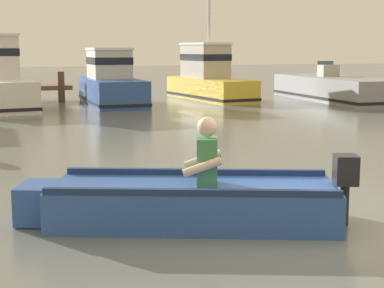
{
  "coord_description": "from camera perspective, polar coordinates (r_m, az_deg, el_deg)",
  "views": [
    {
      "loc": [
        -3.62,
        -5.43,
        1.91
      ],
      "look_at": [
        -0.71,
        2.56,
        0.55
      ],
      "focal_mm": 55.77,
      "sensor_mm": 36.0,
      "label": 1
    }
  ],
  "objects": [
    {
      "name": "moored_boat_blue",
      "position": [
        20.83,
        -7.75,
        5.75
      ],
      "size": [
        1.76,
        4.52,
        1.94
      ],
      "color": "#2D519E",
      "rests_on": "ground"
    },
    {
      "name": "moored_boat_grey",
      "position": [
        23.08,
        13.44,
        5.13
      ],
      "size": [
        2.37,
        6.57,
        1.45
      ],
      "color": "gray",
      "rests_on": "ground"
    },
    {
      "name": "ground_plane",
      "position": [
        6.8,
        13.21,
        -7.48
      ],
      "size": [
        120.0,
        120.0,
        0.0
      ],
      "primitive_type": "plane",
      "color": "slate"
    },
    {
      "name": "rowboat_with_person",
      "position": [
        6.6,
        -0.46,
        -5.49
      ],
      "size": [
        3.59,
        2.19,
        1.19
      ],
      "color": "#2D519E",
      "rests_on": "ground"
    },
    {
      "name": "moored_boat_yellow",
      "position": [
        22.92,
        1.58,
        6.29
      ],
      "size": [
        2.07,
        4.91,
        3.76
      ],
      "color": "gold",
      "rests_on": "ground"
    }
  ]
}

